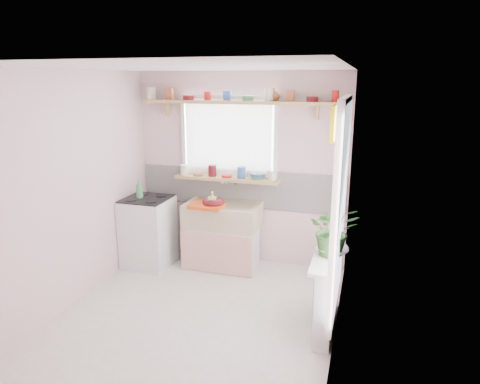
% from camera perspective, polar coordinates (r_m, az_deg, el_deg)
% --- Properties ---
extents(room, '(3.20, 3.20, 3.20)m').
position_cam_1_polar(room, '(4.73, 5.16, 2.25)').
color(room, white).
rests_on(room, ground).
extents(sink_unit, '(0.95, 0.65, 1.11)m').
position_cam_1_polar(sink_unit, '(5.61, -2.31, -5.69)').
color(sink_unit, white).
rests_on(sink_unit, ground).
extents(cooker, '(0.58, 0.58, 0.93)m').
position_cam_1_polar(cooker, '(5.76, -12.12, -5.16)').
color(cooker, white).
rests_on(cooker, ground).
extents(radiator_ledge, '(0.22, 0.95, 0.78)m').
position_cam_1_polar(radiator_ledge, '(4.36, 11.47, -12.75)').
color(radiator_ledge, white).
rests_on(radiator_ledge, ground).
extents(windowsill, '(1.40, 0.22, 0.04)m').
position_cam_1_polar(windowsill, '(5.58, -1.76, 1.79)').
color(windowsill, tan).
rests_on(windowsill, room).
extents(pine_shelf, '(2.52, 0.24, 0.04)m').
position_cam_1_polar(pine_shelf, '(5.38, -0.33, 11.88)').
color(pine_shelf, tan).
rests_on(pine_shelf, room).
extents(shelf_crockery, '(2.47, 0.11, 0.12)m').
position_cam_1_polar(shelf_crockery, '(5.39, -0.58, 12.67)').
color(shelf_crockery, silver).
rests_on(shelf_crockery, pine_shelf).
extents(sill_crockery, '(1.35, 0.11, 0.12)m').
position_cam_1_polar(sill_crockery, '(5.56, -1.94, 2.55)').
color(sill_crockery, silver).
rests_on(sill_crockery, windowsill).
extents(dish_tray, '(0.41, 0.31, 0.04)m').
position_cam_1_polar(dish_tray, '(5.34, -4.44, -1.81)').
color(dish_tray, '#E64B14').
rests_on(dish_tray, sink_unit).
extents(colander, '(0.29, 0.29, 0.13)m').
position_cam_1_polar(colander, '(5.34, -3.55, -1.34)').
color(colander, '#530E16').
rests_on(colander, sink_unit).
extents(jade_plant, '(0.52, 0.47, 0.50)m').
position_cam_1_polar(jade_plant, '(4.12, 12.37, -4.99)').
color(jade_plant, '#315D25').
rests_on(jade_plant, radiator_ledge).
extents(fruit_bowl, '(0.36, 0.36, 0.07)m').
position_cam_1_polar(fruit_bowl, '(4.22, 12.24, -7.58)').
color(fruit_bowl, silver).
rests_on(fruit_bowl, radiator_ledge).
extents(herb_pot, '(0.11, 0.08, 0.19)m').
position_cam_1_polar(herb_pot, '(4.36, 12.48, -5.98)').
color(herb_pot, '#2D6327').
rests_on(herb_pot, radiator_ledge).
extents(soap_bottle_sink, '(0.11, 0.11, 0.21)m').
position_cam_1_polar(soap_bottle_sink, '(5.30, -3.72, -1.03)').
color(soap_bottle_sink, '#D2C75D').
rests_on(soap_bottle_sink, sink_unit).
extents(sill_cup, '(0.14, 0.14, 0.10)m').
position_cam_1_polar(sill_cup, '(5.52, 1.71, 2.39)').
color(sill_cup, white).
rests_on(sill_cup, windowsill).
extents(sill_bowl, '(0.27, 0.27, 0.07)m').
position_cam_1_polar(sill_bowl, '(5.51, 2.37, 2.19)').
color(sill_bowl, '#2F4F9A').
rests_on(sill_bowl, windowsill).
extents(shelf_vase, '(0.18, 0.18, 0.15)m').
position_cam_1_polar(shelf_vase, '(5.33, 4.51, 12.85)').
color(shelf_vase, '#94542D').
rests_on(shelf_vase, pine_shelf).
extents(cooker_bottle, '(0.11, 0.11, 0.24)m').
position_cam_1_polar(cooker_bottle, '(5.63, -13.27, 0.41)').
color(cooker_bottle, '#468D56').
rests_on(cooker_bottle, cooker).
extents(fruit, '(0.20, 0.14, 0.10)m').
position_cam_1_polar(fruit, '(4.20, 12.37, -6.79)').
color(fruit, '#DB4F12').
rests_on(fruit, fruit_bowl).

